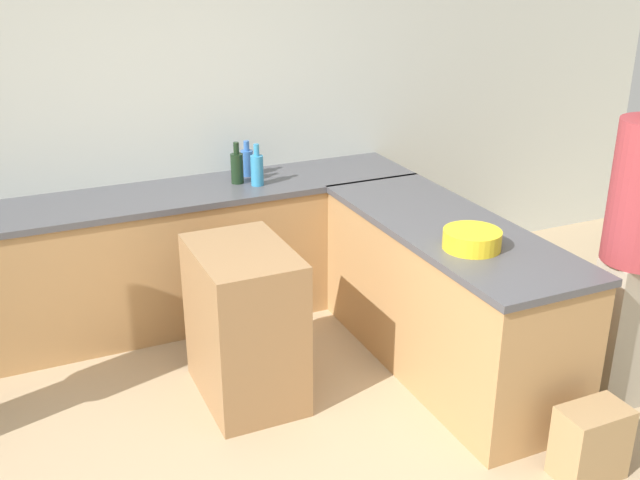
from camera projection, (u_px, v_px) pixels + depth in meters
wall_back at (177, 111)px, 4.94m from camera, size 8.00×0.06×2.70m
counter_back at (199, 253)px, 5.00m from camera, size 2.98×0.63×0.91m
counter_peninsula at (445, 297)px, 4.40m from camera, size 0.69×1.89×0.91m
island_table at (245, 324)px, 4.11m from camera, size 0.50×0.72×0.89m
mixing_bowl at (472, 239)px, 3.90m from camera, size 0.31×0.31×0.10m
wine_bottle_dark at (237, 167)px, 4.91m from camera, size 0.08×0.08×0.28m
dish_soap_bottle at (257, 169)px, 4.87m from camera, size 0.08×0.08×0.28m
water_bottle_blue at (247, 162)px, 5.07m from camera, size 0.09×0.09×0.24m
person_at_peninsula at (640, 241)px, 3.83m from camera, size 0.38×0.38×1.80m
paper_bag at (591, 443)px, 3.56m from camera, size 0.33×0.21×0.37m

